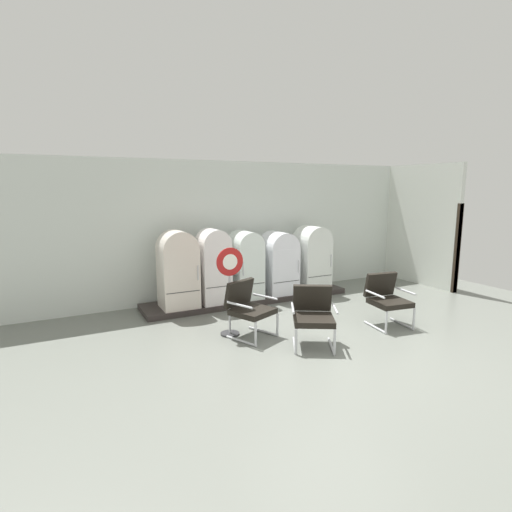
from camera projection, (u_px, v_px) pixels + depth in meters
name	position (u px, v px, depth m)	size (l,w,h in m)	color
ground	(335.00, 350.00, 6.19)	(12.00, 10.00, 0.05)	slate
back_wall	(236.00, 229.00, 9.14)	(11.76, 0.12, 3.03)	silver
side_wall_right	(422.00, 225.00, 10.20)	(0.16, 2.20, 3.03)	silver
display_plinth	(248.00, 298.00, 8.83)	(4.61, 0.95, 0.11)	#312B29
refrigerator_0	(178.00, 267.00, 7.86)	(0.71, 0.66, 1.53)	silver
refrigerator_1	(213.00, 264.00, 8.17)	(0.59, 0.62, 1.52)	white
refrigerator_2	(246.00, 262.00, 8.57)	(0.58, 0.73, 1.44)	silver
refrigerator_3	(279.00, 261.00, 8.95)	(0.70, 0.73, 1.38)	white
refrigerator_4	(312.00, 256.00, 9.32)	(0.70, 0.69, 1.47)	silver
armchair_left	(248.00, 306.00, 6.65)	(0.85, 0.88, 0.93)	silver
armchair_right	(387.00, 297.00, 7.18)	(0.75, 0.78, 0.93)	silver
armchair_center	(313.00, 313.00, 6.27)	(0.88, 0.91, 0.93)	silver
sign_stand	(230.00, 292.00, 6.66)	(0.47, 0.32, 1.49)	#2D2D30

